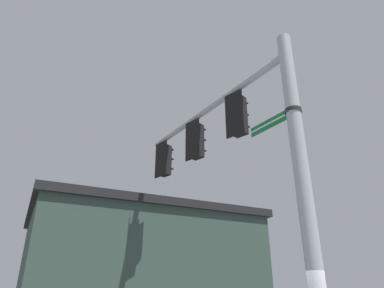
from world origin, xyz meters
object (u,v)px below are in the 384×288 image
at_px(traffic_light_mid_inner, 197,141).
at_px(traffic_light_mid_outer, 165,160).
at_px(street_name_sign, 282,117).
at_px(traffic_light_nearest_pole, 239,116).

bearing_deg(traffic_light_mid_inner, traffic_light_mid_outer, 168.96).
distance_m(traffic_light_mid_outer, street_name_sign, 5.17).
bearing_deg(traffic_light_mid_inner, street_name_sign, -11.40).
xyz_separation_m(traffic_light_mid_inner, traffic_light_mid_outer, (-1.84, 0.36, 0.00)).
bearing_deg(traffic_light_mid_outer, street_name_sign, -11.27).
xyz_separation_m(traffic_light_mid_inner, street_name_sign, (3.19, -0.64, -0.66)).
distance_m(traffic_light_mid_inner, traffic_light_mid_outer, 1.88).
distance_m(traffic_light_mid_inner, street_name_sign, 3.32).
height_order(traffic_light_mid_inner, traffic_light_mid_outer, same).
relative_size(traffic_light_nearest_pole, street_name_sign, 0.93).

